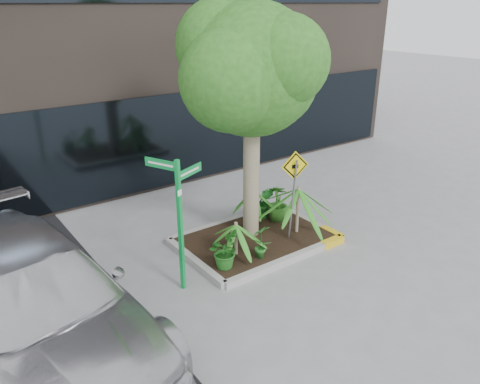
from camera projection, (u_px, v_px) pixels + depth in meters
ground at (257, 251)px, 10.17m from camera, size 80.00×80.00×0.00m
planter at (257, 239)px, 10.46m from camera, size 3.35×2.36×0.15m
tree at (252, 70)px, 9.27m from camera, size 3.44×3.05×5.15m
palm_front at (299, 189)px, 10.30m from camera, size 1.25×1.25×1.39m
palm_left at (236, 225)px, 9.50m from camera, size 0.81×0.81×0.90m
palm_back at (254, 190)px, 10.97m from camera, size 0.93×0.93×1.03m
parked_car at (35, 301)px, 7.02m from camera, size 3.08×6.09×1.69m
shrub_a at (224, 251)px, 9.14m from camera, size 0.89×0.89×0.71m
shrub_b at (278, 203)px, 11.11m from camera, size 0.70×0.70×0.89m
shrub_c at (261, 241)px, 9.48m from camera, size 0.40×0.40×0.75m
shrub_d at (264, 202)px, 11.23m from camera, size 0.63×0.63×0.81m
street_sign_post at (179, 211)px, 8.32m from camera, size 0.94×0.71×2.55m
cattle_sign at (294, 181)px, 9.80m from camera, size 0.61×0.26×2.04m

